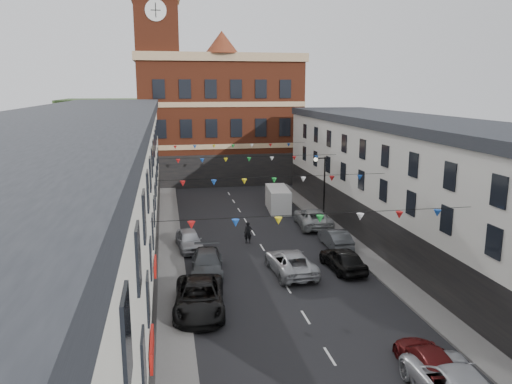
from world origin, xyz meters
TOP-DOWN VIEW (x-y plane):
  - ground at (0.00, 0.00)m, footprint 160.00×160.00m
  - pavement_left at (-6.90, 2.00)m, footprint 1.80×64.00m
  - pavement_right at (6.90, 2.00)m, footprint 1.80×64.00m
  - terrace_left at (-11.78, 1.00)m, footprint 8.40×56.00m
  - terrace_right at (11.78, 1.00)m, footprint 8.40×56.00m
  - civic_building at (0.00, 37.95)m, footprint 20.60×13.30m
  - clock_tower at (-7.50, 35.00)m, footprint 5.60×5.60m
  - distant_hill at (-4.00, 62.00)m, footprint 40.00×14.00m
  - street_lamp at (6.55, 14.00)m, footprint 1.10×0.36m
  - car_left_c at (-5.50, -2.24)m, footprint 3.15×6.01m
  - car_left_d at (-4.60, 3.36)m, footprint 2.40×5.13m
  - car_left_e at (-5.50, 8.54)m, footprint 2.17×4.51m
  - car_right_b at (3.60, -12.07)m, footprint 2.94×5.84m
  - car_right_c at (3.60, -10.17)m, footprint 2.26×4.63m
  - car_right_d at (4.36, 2.32)m, footprint 2.25×4.75m
  - car_right_e at (5.50, 7.06)m, footprint 1.57×4.40m
  - car_right_f at (5.50, 13.02)m, footprint 3.13×5.99m
  - moving_car at (0.80, 2.44)m, footprint 2.80×5.57m
  - white_van at (3.80, 19.34)m, footprint 2.40×5.25m
  - pedestrian at (-0.88, 9.29)m, footprint 0.71×0.55m

SIDE VIEW (x-z plane):
  - ground at x=0.00m, z-range 0.00..0.00m
  - pavement_left at x=-6.90m, z-range 0.00..0.15m
  - pavement_right at x=6.90m, z-range 0.00..0.15m
  - car_right_c at x=3.60m, z-range 0.00..1.30m
  - car_right_e at x=5.50m, z-range 0.00..1.45m
  - car_left_d at x=-4.60m, z-range 0.00..1.45m
  - car_left_e at x=-5.50m, z-range 0.00..1.49m
  - moving_car at x=0.80m, z-range 0.00..1.51m
  - car_right_d at x=4.36m, z-range 0.00..1.57m
  - car_right_b at x=3.60m, z-range 0.00..1.59m
  - car_right_f at x=5.50m, z-range 0.00..1.61m
  - car_left_c at x=-5.50m, z-range 0.00..1.62m
  - pedestrian at x=-0.88m, z-range 0.00..1.71m
  - white_van at x=3.80m, z-range 0.00..2.26m
  - street_lamp at x=6.55m, z-range 0.90..6.90m
  - terrace_right at x=11.78m, z-range 0.00..9.70m
  - distant_hill at x=-4.00m, z-range 0.00..10.00m
  - terrace_left at x=-11.78m, z-range 0.00..10.70m
  - civic_building at x=0.00m, z-range -1.11..17.39m
  - clock_tower at x=-7.50m, z-range -0.07..29.93m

